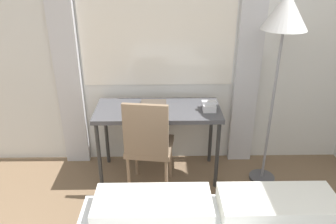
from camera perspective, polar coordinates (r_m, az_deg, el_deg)
wall_back_with_window at (r=3.16m, az=0.12°, el=13.61°), size 4.65×0.13×2.70m
desk at (r=3.07m, az=-1.73°, el=-0.53°), size 1.16×0.52×0.72m
desk_chair at (r=2.89m, az=-3.44°, el=-5.32°), size 0.45×0.45×0.93m
standing_lamp at (r=2.86m, az=19.63°, el=14.66°), size 0.37×0.37×1.76m
telephone at (r=3.02m, az=7.13°, el=1.05°), size 0.13×0.16×0.09m
book at (r=3.09m, az=-2.54°, el=1.33°), size 0.24×0.21×0.02m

